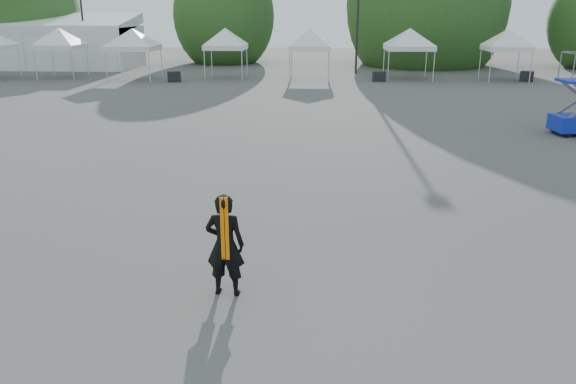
{
  "coord_description": "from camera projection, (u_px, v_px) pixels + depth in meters",
  "views": [
    {
      "loc": [
        0.56,
        -10.18,
        4.6
      ],
      "look_at": [
        -0.04,
        -0.17,
        1.3
      ],
      "focal_mm": 35.0,
      "sensor_mm": 36.0,
      "label": 1
    }
  ],
  "objects": [
    {
      "name": "tent_c",
      "position": [
        132.0,
        33.0,
        36.7
      ],
      "size": [
        4.28,
        4.28,
        3.88
      ],
      "color": "silver",
      "rests_on": "ground"
    },
    {
      "name": "tent_d",
      "position": [
        225.0,
        32.0,
        37.52
      ],
      "size": [
        3.81,
        3.81,
        3.88
      ],
      "color": "silver",
      "rests_on": "ground"
    },
    {
      "name": "tree_far_w",
      "position": [
        8.0,
        9.0,
        47.23
      ],
      "size": [
        4.8,
        4.8,
        7.3
      ],
      "color": "#382314",
      "rests_on": "ground"
    },
    {
      "name": "crate_west",
      "position": [
        174.0,
        77.0,
        36.6
      ],
      "size": [
        1.0,
        0.87,
        0.66
      ],
      "primitive_type": "cube",
      "rotation": [
        0.0,
        0.0,
        0.3
      ],
      "color": "black",
      "rests_on": "ground"
    },
    {
      "name": "tent_e",
      "position": [
        310.0,
        33.0,
        36.75
      ],
      "size": [
        3.86,
        3.86,
        3.88
      ],
      "color": "silver",
      "rests_on": "ground"
    },
    {
      "name": "man",
      "position": [
        225.0,
        245.0,
        9.23
      ],
      "size": [
        0.68,
        0.47,
        1.78
      ],
      "rotation": [
        0.0,
        0.0,
        3.06
      ],
      "color": "black",
      "rests_on": "ground"
    },
    {
      "name": "crate_mid",
      "position": [
        379.0,
        77.0,
        36.76
      ],
      "size": [
        0.83,
        0.66,
        0.63
      ],
      "primitive_type": "cube",
      "rotation": [
        0.0,
        0.0,
        0.03
      ],
      "color": "black",
      "rests_on": "ground"
    },
    {
      "name": "tree_mid_e",
      "position": [
        427.0,
        5.0,
        46.07
      ],
      "size": [
        5.12,
        5.12,
        7.79
      ],
      "color": "#382314",
      "rests_on": "ground"
    },
    {
      "name": "marquee",
      "position": [
        42.0,
        42.0,
        44.96
      ],
      "size": [
        15.0,
        6.25,
        4.23
      ],
      "color": "white",
      "rests_on": "ground"
    },
    {
      "name": "tree_mid_w",
      "position": [
        224.0,
        16.0,
        48.28
      ],
      "size": [
        4.16,
        4.16,
        6.33
      ],
      "color": "#382314",
      "rests_on": "ground"
    },
    {
      "name": "ground",
      "position": [
        291.0,
        252.0,
        11.12
      ],
      "size": [
        120.0,
        120.0,
        0.0
      ],
      "primitive_type": "plane",
      "color": "#474442",
      "rests_on": "ground"
    },
    {
      "name": "crate_east",
      "position": [
        527.0,
        76.0,
        36.8
      ],
      "size": [
        1.01,
        0.91,
        0.65
      ],
      "primitive_type": "cube",
      "rotation": [
        0.0,
        0.0,
        -0.36
      ],
      "color": "black",
      "rests_on": "ground"
    },
    {
      "name": "tent_g",
      "position": [
        508.0,
        33.0,
        36.39
      ],
      "size": [
        3.89,
        3.89,
        3.88
      ],
      "color": "silver",
      "rests_on": "ground"
    },
    {
      "name": "tent_b",
      "position": [
        58.0,
        32.0,
        38.0
      ],
      "size": [
        3.87,
        3.87,
        3.88
      ],
      "color": "silver",
      "rests_on": "ground"
    },
    {
      "name": "tent_f",
      "position": [
        410.0,
        32.0,
        37.1
      ],
      "size": [
        4.42,
        4.42,
        3.88
      ],
      "color": "silver",
      "rests_on": "ground"
    }
  ]
}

